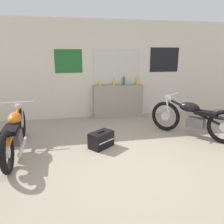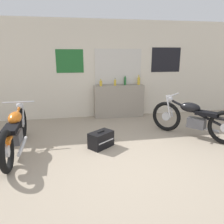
% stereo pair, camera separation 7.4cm
% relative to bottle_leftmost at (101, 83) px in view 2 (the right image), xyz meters
% --- Properties ---
extents(ground_plane, '(24.00, 24.00, 0.00)m').
position_rel_bottle_leftmost_xyz_m(ground_plane, '(0.08, -3.00, -1.05)').
color(ground_plane, gray).
extents(wall_back, '(10.00, 0.07, 2.80)m').
position_rel_bottle_leftmost_xyz_m(wall_back, '(0.09, 0.22, 0.36)').
color(wall_back, beige).
rests_on(wall_back, ground_plane).
extents(sill_counter, '(1.48, 0.28, 0.96)m').
position_rel_bottle_leftmost_xyz_m(sill_counter, '(0.55, 0.04, -0.57)').
color(sill_counter, gray).
rests_on(sill_counter, ground_plane).
extents(bottle_leftmost, '(0.08, 0.08, 0.20)m').
position_rel_bottle_leftmost_xyz_m(bottle_leftmost, '(0.00, 0.00, 0.00)').
color(bottle_leftmost, gold).
rests_on(bottle_leftmost, sill_counter).
extents(bottle_left_center, '(0.06, 0.06, 0.22)m').
position_rel_bottle_leftmost_xyz_m(bottle_left_center, '(0.42, 0.02, 0.01)').
color(bottle_left_center, gold).
rests_on(bottle_left_center, sill_counter).
extents(bottle_center, '(0.06, 0.06, 0.30)m').
position_rel_bottle_leftmost_xyz_m(bottle_center, '(0.74, 0.08, 0.05)').
color(bottle_center, '#23662D').
rests_on(bottle_center, sill_counter).
extents(bottle_right_center, '(0.08, 0.08, 0.28)m').
position_rel_bottle_leftmost_xyz_m(bottle_right_center, '(1.16, 0.08, 0.04)').
color(bottle_right_center, gold).
rests_on(bottle_right_center, sill_counter).
extents(motorcycle_black, '(1.41, 1.64, 0.93)m').
position_rel_bottle_leftmost_xyz_m(motorcycle_black, '(1.86, -1.91, -0.61)').
color(motorcycle_black, black).
rests_on(motorcycle_black, ground_plane).
extents(motorcycle_orange, '(0.64, 2.22, 0.88)m').
position_rel_bottle_leftmost_xyz_m(motorcycle_orange, '(-1.93, -2.02, -0.62)').
color(motorcycle_orange, black).
rests_on(motorcycle_orange, ground_plane).
extents(hard_case_black, '(0.57, 0.53, 0.35)m').
position_rel_bottle_leftmost_xyz_m(hard_case_black, '(-0.29, -2.09, -0.88)').
color(hard_case_black, black).
rests_on(hard_case_black, ground_plane).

